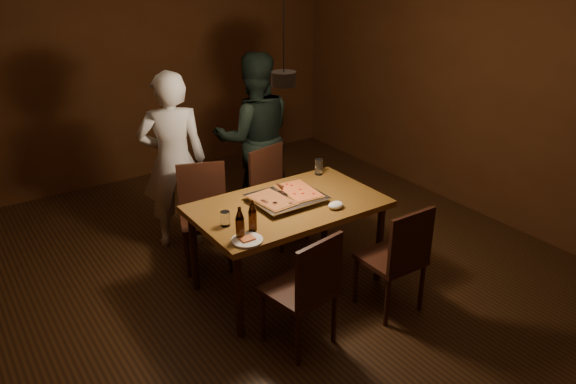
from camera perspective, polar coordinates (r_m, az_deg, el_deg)
room_shell at (r=4.17m, az=-0.42°, el=6.74°), size 6.00×6.00×6.00m
dining_table at (r=4.47m, az=-0.00°, el=-2.03°), size 1.50×0.90×0.75m
chair_far_left at (r=4.95m, az=-8.57°, el=-1.37°), size 0.54×0.54×0.49m
chair_far_right at (r=5.29m, az=-1.42°, el=0.61°), size 0.50×0.50×0.49m
chair_near_left at (r=3.85m, az=2.00°, el=-9.18°), size 0.48×0.48×0.49m
chair_near_right at (r=4.28m, az=11.24°, el=-5.92°), size 0.42×0.42×0.49m
pizza_tray at (r=4.46m, az=-0.12°, el=-0.70°), size 0.58×0.49×0.05m
pizza_meat at (r=4.37m, az=-1.63°, el=-0.81°), size 0.28×0.40×0.02m
pizza_cheese at (r=4.52m, az=1.11°, el=0.12°), size 0.28×0.42×0.02m
spatula at (r=4.48m, az=-0.25°, el=-0.07°), size 0.14×0.25×0.04m
beer_bottle_a at (r=3.89m, az=-4.91°, el=-3.17°), size 0.06×0.06×0.24m
beer_bottle_b at (r=3.99m, az=-3.63°, el=-2.42°), size 0.06×0.06×0.23m
water_glass_left at (r=4.10m, az=-6.40°, el=-2.71°), size 0.07×0.07×0.11m
water_glass_right at (r=4.98m, az=3.14°, el=2.56°), size 0.07×0.07×0.14m
plate_slice at (r=3.90m, az=-4.18°, el=-4.90°), size 0.22×0.22×0.03m
napkin at (r=4.37m, az=4.89°, el=-1.34°), size 0.13×0.10×0.05m
diner_white at (r=5.17m, az=-11.58°, el=3.05°), size 0.70×0.58×1.66m
diner_dark at (r=5.64m, az=-3.41°, el=5.54°), size 1.00×0.89×1.70m
pendant_lamp at (r=4.08m, az=-0.44°, el=11.58°), size 0.18×0.18×1.10m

